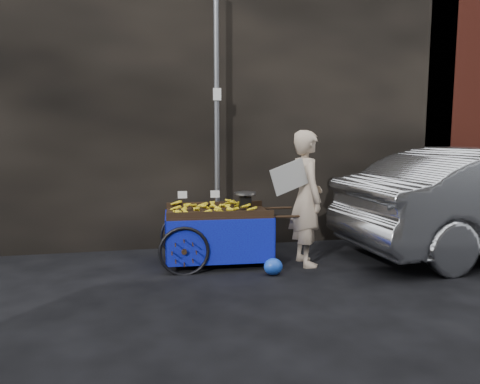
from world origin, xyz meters
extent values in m
plane|color=black|center=(0.00, 0.00, 0.00)|extent=(80.00, 80.00, 0.00)
cube|color=black|center=(-1.00, 2.60, 2.50)|extent=(11.00, 2.00, 5.00)
cube|color=#591E14|center=(5.50, 2.60, 2.50)|extent=(3.00, 2.00, 5.00)
cylinder|color=slate|center=(0.30, 1.30, 2.00)|extent=(0.08, 0.08, 4.00)
cube|color=white|center=(0.30, 1.25, 2.40)|extent=(0.12, 0.02, 0.18)
cube|color=black|center=(0.20, 0.61, 0.71)|extent=(1.46, 0.96, 0.05)
cube|color=black|center=(0.22, 1.03, 0.77)|extent=(1.42, 0.11, 0.09)
cube|color=black|center=(0.18, 0.19, 0.77)|extent=(1.42, 0.11, 0.09)
cube|color=black|center=(0.80, 0.22, 0.35)|extent=(0.05, 0.05, 0.71)
cube|color=black|center=(0.84, 0.93, 0.35)|extent=(0.05, 0.05, 0.71)
cylinder|color=black|center=(1.11, 0.21, 0.71)|extent=(0.44, 0.06, 0.04)
cylinder|color=black|center=(1.15, 0.92, 0.71)|extent=(0.44, 0.06, 0.04)
torus|color=black|center=(-0.31, 0.16, 0.31)|extent=(0.67, 0.08, 0.67)
torus|color=black|center=(-0.26, 1.11, 0.31)|extent=(0.67, 0.08, 0.67)
cylinder|color=black|center=(-0.29, 0.64, 0.31)|extent=(0.10, 0.99, 0.04)
cube|color=#0D0898|center=(0.18, 0.16, 0.41)|extent=(1.45, 0.09, 0.60)
cube|color=#0D0898|center=(0.22, 1.06, 0.41)|extent=(1.45, 0.09, 0.60)
cube|color=#0D0898|center=(-0.52, 0.65, 0.41)|extent=(0.07, 0.92, 0.60)
cube|color=#0D0898|center=(0.92, 0.57, 0.41)|extent=(0.07, 0.92, 0.60)
cube|color=black|center=(0.60, 0.63, 0.86)|extent=(0.17, 0.13, 0.14)
cylinder|color=silver|center=(0.60, 0.63, 0.98)|extent=(0.32, 0.32, 0.03)
cube|color=white|center=(-0.29, 0.54, 1.00)|extent=(0.12, 0.02, 0.10)
cube|color=white|center=(0.15, 0.52, 1.00)|extent=(0.12, 0.02, 0.10)
imported|color=tan|center=(1.40, 0.33, 0.94)|extent=(0.47, 0.70, 1.87)
cube|color=silver|center=(1.09, 0.13, 1.26)|extent=(0.58, 0.14, 0.50)
ellipsoid|color=blue|center=(0.82, -0.08, 0.11)|extent=(0.25, 0.20, 0.22)
camera|label=1|loc=(-0.77, -5.76, 1.87)|focal=35.00mm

